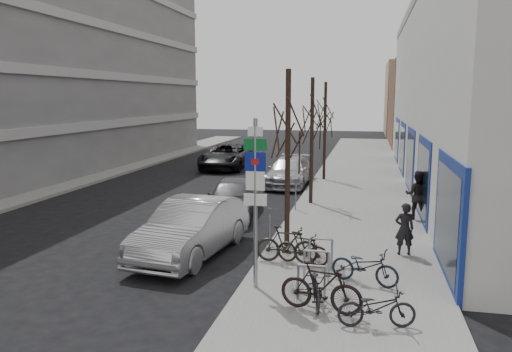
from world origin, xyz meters
The scene contains 25 objects.
ground centered at (0.00, 0.00, 0.00)m, with size 120.00×120.00×0.00m, color black.
sidewalk_east centered at (4.50, 10.00, 0.07)m, with size 5.00×70.00×0.15m, color slate.
sidewalk_west centered at (-11.00, 10.00, 0.07)m, with size 3.00×70.00×0.15m, color slate.
brick_building_far centered at (13.00, 40.00, 4.00)m, with size 12.00×14.00×8.00m, color brown.
tan_building_far centered at (13.50, 55.00, 4.50)m, with size 13.00×12.00×9.00m, color #937A5B.
highway_sign_pole centered at (2.40, -0.01, 2.46)m, with size 0.55×0.10×4.20m.
bike_rack centered at (3.80, 0.60, 0.66)m, with size 0.66×2.26×0.83m.
tree_near centered at (2.60, 3.50, 4.10)m, with size 1.80×1.80×5.50m.
tree_mid centered at (2.60, 10.00, 4.10)m, with size 1.80×1.80×5.50m.
tree_far centered at (2.60, 16.50, 4.10)m, with size 1.80×1.80×5.50m.
meter_front centered at (2.15, 3.00, 0.92)m, with size 0.10×0.08×1.27m.
meter_mid centered at (2.15, 8.50, 0.92)m, with size 0.10×0.08×1.27m.
meter_back centered at (2.15, 14.00, 0.92)m, with size 0.10×0.08×1.27m.
bike_near_left centered at (3.94, -0.71, 0.63)m, with size 0.48×1.58×0.96m, color black.
bike_near_right centered at (4.07, -1.08, 0.70)m, with size 0.54×1.82×1.10m, color black.
bike_mid_curb centered at (4.96, 0.79, 0.67)m, with size 0.51×1.70×1.04m, color black.
bike_mid_inner centered at (2.85, 1.91, 0.68)m, with size 0.52×1.75×1.06m, color black.
bike_far_curb centered at (5.21, -1.55, 0.62)m, with size 0.47×1.55×0.95m, color black.
bike_far_inner centered at (3.30, 1.88, 0.61)m, with size 0.45×1.51×0.92m, color black.
parked_car_front centered at (-0.07, 2.41, 0.84)m, with size 1.77×5.08×1.67m, color #B3B2B8.
parked_car_mid centered at (-0.20, 7.50, 0.76)m, with size 1.80×4.48×1.53m, color #49494E.
parked_car_back centered at (0.89, 14.91, 0.74)m, with size 2.08×5.10×1.48m, color #AFB0B4.
lane_car centered at (-4.14, 20.35, 0.82)m, with size 2.71×5.87×1.63m, color black.
pedestrian_near centered at (6.05, 3.39, 0.92)m, with size 0.56×0.37×1.53m, color black.
pedestrian_far centered at (6.80, 7.97, 1.07)m, with size 0.68×0.46×1.85m, color black.
Camera 1 is at (4.92, -11.19, 4.68)m, focal length 35.00 mm.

